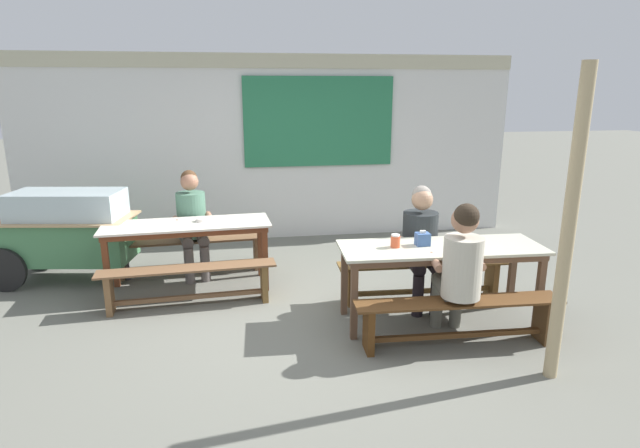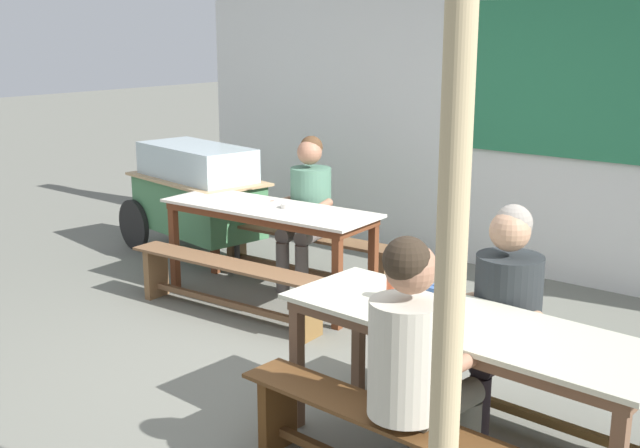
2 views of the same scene
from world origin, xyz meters
TOP-DOWN VIEW (x-y plane):
  - ground_plane at (0.00, 0.00)m, footprint 40.00×40.00m
  - backdrop_wall at (0.02, 2.90)m, footprint 7.13×0.23m
  - dining_table_far at (-1.09, 0.97)m, footprint 1.83×0.72m
  - dining_table_near at (1.33, -0.27)m, footprint 1.93×0.73m
  - bench_far_back at (-1.12, 1.47)m, footprint 1.84×0.35m
  - bench_far_front at (-1.06, 0.46)m, footprint 1.79×0.36m
  - bench_near_back at (1.35, 0.23)m, footprint 1.79×0.34m
  - food_cart at (-2.46, 1.45)m, footprint 1.81×0.97m
  - person_center_facing at (-1.07, 1.42)m, footprint 0.50×0.55m
  - person_right_near_table at (1.30, 0.17)m, footprint 0.50×0.61m
  - person_near_front at (1.32, -0.71)m, footprint 0.48×0.61m
  - tissue_box at (1.16, -0.22)m, footprint 0.13×0.11m
  - condiment_jar at (0.89, -0.24)m, footprint 0.09×0.09m
  - soup_bowl at (-0.94, 1.03)m, footprint 0.12×0.12m
  - wooden_support_post at (1.84, -1.35)m, footprint 0.10×0.10m

SIDE VIEW (x-z plane):
  - ground_plane at x=0.00m, z-range 0.00..0.00m
  - bench_far_front at x=-1.06m, z-range 0.06..0.49m
  - bench_near_back at x=1.35m, z-range 0.06..0.49m
  - bench_far_back at x=-1.12m, z-range 0.07..0.49m
  - food_cart at x=-2.46m, z-range 0.09..1.15m
  - dining_table_far at x=-1.09m, z-range 0.30..1.06m
  - dining_table_near at x=1.33m, z-range 0.30..1.06m
  - person_right_near_table at x=1.30m, z-range 0.08..1.32m
  - person_center_facing at x=-1.07m, z-range 0.08..1.34m
  - person_near_front at x=1.32m, z-range 0.09..1.37m
  - soup_bowl at x=-0.94m, z-range 0.76..0.79m
  - condiment_jar at x=0.89m, z-range 0.76..0.88m
  - tissue_box at x=1.16m, z-range 0.75..0.89m
  - wooden_support_post at x=1.84m, z-range 0.00..2.37m
  - backdrop_wall at x=0.02m, z-range 0.07..2.72m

